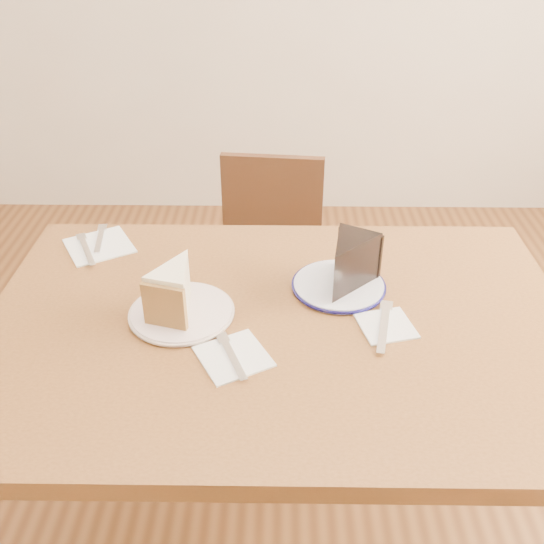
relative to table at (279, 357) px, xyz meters
The scene contains 14 objects.
ground 0.65m from the table, ahead, with size 4.00×4.00×0.00m, color #482813.
table is the anchor object (origin of this frame).
chair_far 0.71m from the table, 93.07° to the left, with size 0.42×0.42×0.78m.
plate_cream 0.23m from the table, behind, with size 0.21×0.21×0.01m, color silver.
plate_navy 0.20m from the table, 42.16° to the left, with size 0.20×0.20×0.01m, color white.
carrot_cake 0.26m from the table, behind, with size 0.09×0.12×0.09m, color beige, non-canonical shape.
chocolate_cake 0.24m from the table, 36.18° to the left, with size 0.10×0.14×0.10m, color black, non-canonical shape.
napkin_cream 0.17m from the table, 126.38° to the right, with size 0.12×0.12×0.00m, color white.
napkin_navy 0.24m from the table, ahead, with size 0.10×0.10×0.00m, color white.
napkin_spare 0.53m from the table, 146.73° to the left, with size 0.14×0.14×0.00m, color white.
fork_cream 0.18m from the table, 126.10° to the right, with size 0.01×0.14×0.00m, color silver.
knife_navy 0.23m from the table, ahead, with size 0.02×0.17×0.00m, color white.
fork_spare 0.55m from the table, 144.51° to the left, with size 0.01×0.14×0.00m, color silver.
knife_spare 0.54m from the table, 150.42° to the left, with size 0.01×0.16×0.00m, color silver.
Camera 1 is at (-0.00, -0.97, 1.50)m, focal length 40.00 mm.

